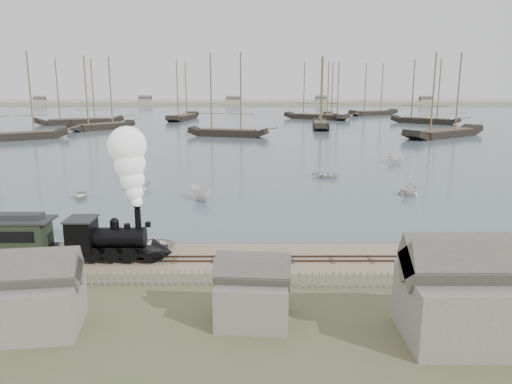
{
  "coord_description": "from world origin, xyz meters",
  "views": [
    {
      "loc": [
        2.09,
        -38.09,
        13.42
      ],
      "look_at": [
        2.24,
        6.14,
        3.5
      ],
      "focal_mm": 35.0,
      "sensor_mm": 36.0,
      "label": 1
    }
  ],
  "objects": [
    {
      "name": "schooner_3",
      "position": [
        21.03,
        104.88,
        10.06
      ],
      "size": [
        6.51,
        20.57,
        20.0
      ],
      "primitive_type": null,
      "rotation": [
        0.0,
        0.0,
        1.48
      ],
      "color": "black",
      "rests_on": "harbor_water"
    },
    {
      "name": "schooner_2",
      "position": [
        -4.4,
        83.61,
        10.06
      ],
      "size": [
        20.13,
        9.76,
        20.0
      ],
      "primitive_type": null,
      "rotation": [
        0.0,
        0.0,
        -0.28
      ],
      "color": "black",
      "rests_on": "harbor_water"
    },
    {
      "name": "rowboat_0",
      "position": [
        -18.18,
        18.44,
        0.42
      ],
      "size": [
        4.01,
        3.36,
        0.71
      ],
      "primitive_type": "imported",
      "rotation": [
        0.0,
        0.0,
        0.3
      ],
      "color": "silver",
      "rests_on": "harbor_water"
    },
    {
      "name": "picket_fence_east",
      "position": [
        12.5,
        -7.5,
        0.0
      ],
      "size": [
        15.0,
        0.1,
        1.2
      ],
      "primitive_type": null,
      "color": "slate",
      "rests_on": "ground"
    },
    {
      "name": "shed_right",
      "position": [
        13.0,
        -14.0,
        0.0
      ],
      "size": [
        6.0,
        5.0,
        5.1
      ],
      "primitive_type": null,
      "color": "slate",
      "rests_on": "ground"
    },
    {
      "name": "locomotive",
      "position": [
        -7.44,
        -2.0,
        4.52
      ],
      "size": [
        7.87,
        2.94,
        9.81
      ],
      "color": "black",
      "rests_on": "ground"
    },
    {
      "name": "rowboat_4",
      "position": [
        20.59,
        19.71,
        0.9
      ],
      "size": [
        4.1,
        4.2,
        1.68
      ],
      "primitive_type": "imported",
      "rotation": [
        0.0,
        0.0,
        5.34
      ],
      "color": "silver",
      "rests_on": "harbor_water"
    },
    {
      "name": "rail_track",
      "position": [
        0.0,
        -2.0,
        0.04
      ],
      "size": [
        120.0,
        1.8,
        0.16
      ],
      "color": "#3E2822",
      "rests_on": "ground"
    },
    {
      "name": "beached_dinghy",
      "position": [
        -6.26,
        0.65,
        0.42
      ],
      "size": [
        3.23,
        4.28,
        0.84
      ],
      "primitive_type": "imported",
      "rotation": [
        0.0,
        0.0,
        1.66
      ],
      "color": "silver",
      "rests_on": "ground"
    },
    {
      "name": "schooner_1",
      "position": [
        -40.16,
        100.89,
        10.06
      ],
      "size": [
        16.28,
        17.36,
        20.0
      ],
      "primitive_type": null,
      "rotation": [
        0.0,
        0.0,
        0.84
      ],
      "color": "black",
      "rests_on": "harbor_water"
    },
    {
      "name": "schooner_8",
      "position": [
        24.0,
        138.92,
        10.06
      ],
      "size": [
        23.14,
        15.98,
        20.0
      ],
      "primitive_type": null,
      "rotation": [
        0.0,
        0.0,
        -0.5
      ],
      "color": "black",
      "rests_on": "harbor_water"
    },
    {
      "name": "shed_mid",
      "position": [
        2.0,
        -12.0,
        0.0
      ],
      "size": [
        4.0,
        3.5,
        3.6
      ],
      "primitive_type": null,
      "color": "slate",
      "rests_on": "ground"
    },
    {
      "name": "picket_fence_west",
      "position": [
        -6.5,
        -7.0,
        0.0
      ],
      "size": [
        19.0,
        0.1,
        1.2
      ],
      "primitive_type": null,
      "color": "slate",
      "rests_on": "ground"
    },
    {
      "name": "schooner_9",
      "position": [
        48.75,
        159.09,
        10.06
      ],
      "size": [
        21.32,
        14.08,
        20.0
      ],
      "primitive_type": null,
      "rotation": [
        0.0,
        0.0,
        0.47
      ],
      "color": "black",
      "rests_on": "harbor_water"
    },
    {
      "name": "harbor_water",
      "position": [
        0.0,
        170.0,
        0.03
      ],
      "size": [
        600.0,
        336.0,
        0.06
      ],
      "primitive_type": "cube",
      "color": "#475C65",
      "rests_on": "ground"
    },
    {
      "name": "ground",
      "position": [
        0.0,
        0.0,
        0.0
      ],
      "size": [
        600.0,
        600.0,
        0.0
      ],
      "primitive_type": "plane",
      "color": "gray",
      "rests_on": "ground"
    },
    {
      "name": "rowboat_1",
      "position": [
        -12.35,
        22.96,
        0.91
      ],
      "size": [
        4.18,
        4.26,
        1.7
      ],
      "primitive_type": "imported",
      "rotation": [
        0.0,
        0.0,
        2.23
      ],
      "color": "silver",
      "rests_on": "harbor_water"
    },
    {
      "name": "schooner_0",
      "position": [
        -52.6,
        76.47,
        10.06
      ],
      "size": [
        21.61,
        16.04,
        20.0
      ],
      "primitive_type": null,
      "rotation": [
        0.0,
        0.0,
        0.55
      ],
      "color": "black",
      "rests_on": "harbor_water"
    },
    {
      "name": "schooner_10",
      "position": [
        30.44,
        139.39,
        10.06
      ],
      "size": [
        6.61,
        18.38,
        20.0
      ],
      "primitive_type": null,
      "rotation": [
        0.0,
        0.0,
        -1.43
      ],
      "color": "black",
      "rests_on": "harbor_water"
    },
    {
      "name": "rowboat_2",
      "position": [
        -4.12,
        17.44,
        0.84
      ],
      "size": [
        4.26,
        3.22,
        1.55
      ],
      "primitive_type": "imported",
      "rotation": [
        0.0,
        0.0,
        3.63
      ],
      "color": "silver",
      "rests_on": "harbor_water"
    },
    {
      "name": "far_spit",
      "position": [
        0.0,
        250.0,
        0.0
      ],
      "size": [
        500.0,
        20.0,
        1.8
      ],
      "primitive_type": "cube",
      "color": "tan",
      "rests_on": "ground"
    },
    {
      "name": "rowboat_3",
      "position": [
        12.14,
        30.74,
        0.46
      ],
      "size": [
        4.43,
        4.76,
        0.8
      ],
      "primitive_type": "imported",
      "rotation": [
        0.0,
        0.0,
        1.0
      ],
      "color": "silver",
      "rests_on": "harbor_water"
    },
    {
      "name": "shed_left",
      "position": [
        -10.0,
        -13.0,
        0.0
      ],
      "size": [
        5.0,
        4.0,
        4.1
      ],
      "primitive_type": null,
      "color": "slate",
      "rests_on": "ground"
    },
    {
      "name": "schooner_7",
      "position": [
        -22.58,
        135.71,
        10.06
      ],
      "size": [
        9.54,
        23.2,
        20.0
      ],
      "primitive_type": null,
      "rotation": [
        0.0,
        0.0,
        1.37
      ],
      "color": "black",
      "rests_on": "harbor_water"
    },
    {
      "name": "schooner_4",
      "position": [
        47.99,
        82.38,
        10.06
      ],
      "size": [
        24.63,
        20.09,
        20.0
      ],
      "primitive_type": null,
      "rotation": [
        0.0,
        0.0,
        0.62
      ],
      "color": "black",
      "rests_on": "harbor_water"
    },
    {
      "name": "schooner_5",
      "position": [
        56.13,
        120.61,
        10.06
      ],
      "size": [
        19.9,
        16.35,
        20.0
      ],
      "primitive_type": null,
      "rotation": [
        0.0,
        0.0,
        -0.63
      ],
      "color": "black",
      "rests_on": "harbor_water"
    },
    {
      "name": "schooner_6",
      "position": [
        -52.41,
        118.33,
        10.06
      ],
      "size": [
        26.82,
        15.77,
        20.0
      ],
      "primitive_type": null,
      "rotation": [
        0.0,
        0.0,
        0.39
      ],
      "color": "black",
      "rests_on": "harbor_water"
    },
    {
      "name": "rowboat_5",
      "position": [
        25.54,
        43.6,
        0.86
      ],
      "size": [
        3.77,
        4.25,
        1.6
      ],
      "primitive_type": "imported",
      "rotation": [
        0.0,
        0.0,
        2.23
      ],
      "color": "silver",
      "rests_on": "harbor_water"
    }
  ]
}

